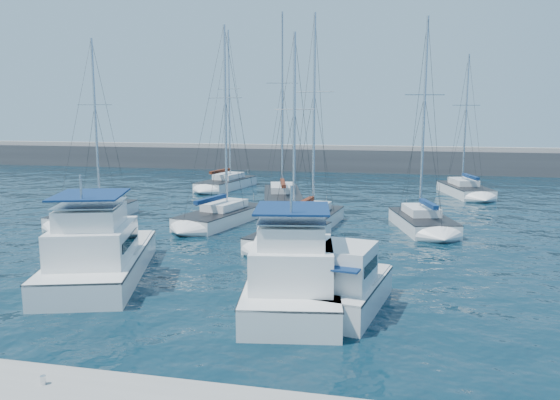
% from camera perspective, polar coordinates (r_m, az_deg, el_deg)
% --- Properties ---
extents(ground, '(220.00, 220.00, 0.00)m').
position_cam_1_polar(ground, '(26.15, -9.07, -8.59)').
color(ground, black).
rests_on(ground, ground).
extents(breakwater, '(160.00, 6.00, 4.45)m').
position_cam_1_polar(breakwater, '(76.01, 5.39, 3.92)').
color(breakwater, '#424244').
rests_on(breakwater, ground).
extents(dock, '(40.00, 2.20, 0.60)m').
position_cam_1_polar(dock, '(17.06, -23.42, -18.14)').
color(dock, gray).
rests_on(dock, ground).
extents(dock_cleat_centre, '(0.16, 0.16, 0.25)m').
position_cam_1_polar(dock_cleat_centre, '(16.88, -23.52, -16.86)').
color(dock_cleat_centre, silver).
rests_on(dock_cleat_centre, dock).
extents(motor_yacht_port_inner, '(6.66, 10.44, 4.69)m').
position_cam_1_polar(motor_yacht_port_inner, '(27.44, -18.45, -5.64)').
color(motor_yacht_port_inner, white).
rests_on(motor_yacht_port_inner, ground).
extents(motor_yacht_stbd_inner, '(5.02, 8.71, 4.69)m').
position_cam_1_polar(motor_yacht_stbd_inner, '(22.54, 1.34, -8.35)').
color(motor_yacht_stbd_inner, white).
rests_on(motor_yacht_stbd_inner, ground).
extents(motor_yacht_stbd_outer, '(3.31, 5.91, 3.20)m').
position_cam_1_polar(motor_yacht_stbd_outer, '(22.32, 7.18, -9.12)').
color(motor_yacht_stbd_outer, silver).
rests_on(motor_yacht_stbd_outer, ground).
extents(sailboat_mid_a, '(3.44, 8.71, 13.52)m').
position_cam_1_polar(sailboat_mid_a, '(42.51, -18.77, -1.38)').
color(sailboat_mid_a, white).
rests_on(sailboat_mid_a, ground).
extents(sailboat_mid_b, '(4.87, 8.58, 14.28)m').
position_cam_1_polar(sailboat_mid_b, '(39.50, -6.14, -1.70)').
color(sailboat_mid_b, silver).
rests_on(sailboat_mid_b, ground).
extents(sailboat_mid_c, '(4.41, 7.14, 12.87)m').
position_cam_1_polar(sailboat_mid_c, '(32.93, 1.00, -3.83)').
color(sailboat_mid_c, white).
rests_on(sailboat_mid_c, ground).
extents(sailboat_mid_d, '(4.07, 7.86, 14.89)m').
position_cam_1_polar(sailboat_mid_d, '(38.20, 3.16, -2.02)').
color(sailboat_mid_d, silver).
rests_on(sailboat_mid_d, ground).
extents(sailboat_mid_e, '(4.72, 7.46, 14.53)m').
position_cam_1_polar(sailboat_mid_e, '(38.53, 14.66, -2.20)').
color(sailboat_mid_e, white).
rests_on(sailboat_mid_e, ground).
extents(sailboat_back_a, '(4.60, 8.85, 16.60)m').
position_cam_1_polar(sailboat_back_a, '(57.76, -5.59, 1.77)').
color(sailboat_back_a, white).
rests_on(sailboat_back_a, ground).
extents(sailboat_back_b, '(5.44, 10.37, 16.80)m').
position_cam_1_polar(sailboat_back_b, '(48.29, 0.25, 0.35)').
color(sailboat_back_b, silver).
rests_on(sailboat_back_b, ground).
extents(sailboat_back_c, '(4.88, 8.42, 13.71)m').
position_cam_1_polar(sailboat_back_c, '(55.59, 18.73, 1.01)').
color(sailboat_back_c, white).
rests_on(sailboat_back_c, ground).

